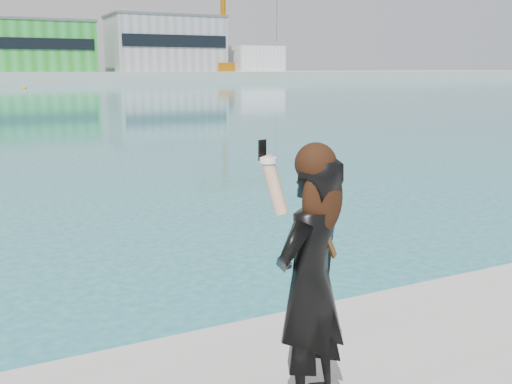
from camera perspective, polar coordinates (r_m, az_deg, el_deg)
warehouse_green at (r=131.27m, az=-22.84°, el=13.31°), size 30.60×16.36×10.50m
warehouse_grey_right at (r=137.45m, az=-9.05°, el=14.43°), size 25.50×15.35×12.50m
ancillary_shed at (r=143.80m, az=-0.15°, el=13.17°), size 12.00×10.00×6.00m
dock_crane at (r=136.98m, az=-2.83°, el=17.42°), size 23.00×4.00×24.00m
flagpole_right at (r=126.19m, az=-16.02°, el=13.53°), size 1.28×0.16×8.00m
buoy_near at (r=86.20m, az=-22.13°, el=9.55°), size 0.50×0.50×0.50m
woman at (r=3.32m, az=5.48°, el=-8.39°), size 0.66×0.56×1.61m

